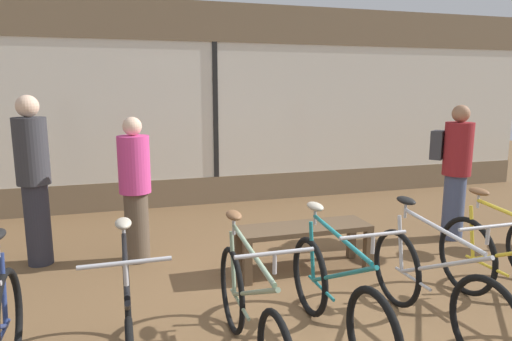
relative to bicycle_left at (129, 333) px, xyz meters
name	(u,v)px	position (x,y,z in m)	size (l,w,h in m)	color
ground_plane	(325,328)	(1.51, 0.37, -0.41)	(24.00, 24.00, 0.00)	brown
shop_back_wall	(215,104)	(1.51, 4.54, 1.23)	(12.00, 0.08, 3.20)	#7A664C
bicycle_left	(129,333)	(0.00, 0.00, 0.00)	(0.46, 1.72, 1.05)	black
bicycle_center_left	(250,316)	(0.79, 0.03, -0.02)	(0.46, 1.75, 1.02)	black
bicycle_center	(336,297)	(1.48, 0.13, -0.04)	(0.46, 1.68, 1.02)	black
bicycle_center_right	(434,287)	(2.28, 0.05, -0.03)	(0.46, 1.72, 1.02)	black
bicycle_right	(512,274)	(3.03, 0.05, -0.01)	(0.46, 1.79, 1.05)	black
display_bench	(304,234)	(1.80, 1.50, -0.01)	(1.40, 0.44, 0.49)	brown
customer_near_rack	(135,187)	(0.14, 2.28, 0.43)	(0.47, 0.47, 1.60)	brown
customer_by_window	(34,177)	(-0.88, 2.50, 0.56)	(0.47, 0.47, 1.83)	#2D2D38
customer_mid_floor	(455,168)	(3.99, 1.92, 0.50)	(0.52, 0.56, 1.69)	#424C6B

